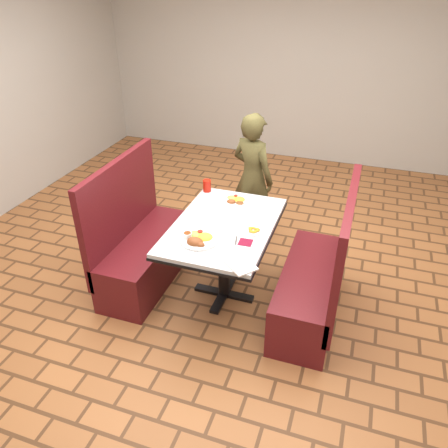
{
  "coord_description": "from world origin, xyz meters",
  "views": [
    {
      "loc": [
        1.0,
        -2.93,
        2.59
      ],
      "look_at": [
        0.0,
        0.0,
        0.75
      ],
      "focal_mm": 35.0,
      "sensor_mm": 36.0,
      "label": 1
    }
  ],
  "objects": [
    {
      "name": "room",
      "position": [
        0.0,
        0.0,
        1.91
      ],
      "size": [
        7.0,
        7.04,
        2.82
      ],
      "color": "#A16134",
      "rests_on": "ground"
    },
    {
      "name": "dining_table",
      "position": [
        0.0,
        0.0,
        0.65
      ],
      "size": [
        0.81,
        1.21,
        0.75
      ],
      "color": "silver",
      "rests_on": "ground"
    },
    {
      "name": "booth_bench_left",
      "position": [
        -0.8,
        0.0,
        0.33
      ],
      "size": [
        0.47,
        1.2,
        1.17
      ],
      "color": "maroon",
      "rests_on": "ground"
    },
    {
      "name": "booth_bench_right",
      "position": [
        0.8,
        0.0,
        0.33
      ],
      "size": [
        0.47,
        1.2,
        1.17
      ],
      "color": "maroon",
      "rests_on": "ground"
    },
    {
      "name": "diner_person",
      "position": [
        -0.06,
        1.08,
        0.69
      ],
      "size": [
        0.59,
        0.5,
        1.37
      ],
      "primitive_type": "imported",
      "rotation": [
        0.0,
        0.0,
        2.72
      ],
      "color": "brown",
      "rests_on": "ground"
    },
    {
      "name": "near_dinner_plate",
      "position": [
        -0.1,
        -0.31,
        0.78
      ],
      "size": [
        0.3,
        0.3,
        0.09
      ],
      "rotation": [
        0.0,
        0.0,
        -0.35
      ],
      "color": "white",
      "rests_on": "dining_table"
    },
    {
      "name": "far_dinner_plate",
      "position": [
        -0.03,
        0.4,
        0.77
      ],
      "size": [
        0.24,
        0.24,
        0.06
      ],
      "rotation": [
        0.0,
        0.0,
        0.4
      ],
      "color": "white",
      "rests_on": "dining_table"
    },
    {
      "name": "plantain_plate",
      "position": [
        0.26,
        -0.03,
        0.76
      ],
      "size": [
        0.16,
        0.16,
        0.02
      ],
      "rotation": [
        0.0,
        0.0,
        -0.06
      ],
      "color": "white",
      "rests_on": "dining_table"
    },
    {
      "name": "maroon_napkin",
      "position": [
        0.25,
        -0.21,
        0.75
      ],
      "size": [
        0.11,
        0.11,
        0.0
      ],
      "primitive_type": "cube",
      "rotation": [
        0.0,
        0.0,
        0.06
      ],
      "color": "maroon",
      "rests_on": "dining_table"
    },
    {
      "name": "spoon_utensil",
      "position": [
        0.17,
        -0.22,
        0.75
      ],
      "size": [
        0.04,
        0.12,
        0.0
      ],
      "primitive_type": "cube",
      "rotation": [
        0.0,
        0.0,
        0.24
      ],
      "color": "silver",
      "rests_on": "dining_table"
    },
    {
      "name": "red_tumbler",
      "position": [
        -0.35,
        0.52,
        0.81
      ],
      "size": [
        0.08,
        0.08,
        0.11
      ],
      "primitive_type": "cylinder",
      "color": "#B7180C",
      "rests_on": "dining_table"
    },
    {
      "name": "paper_napkin",
      "position": [
        0.3,
        -0.51,
        0.76
      ],
      "size": [
        0.28,
        0.27,
        0.01
      ],
      "primitive_type": "cube",
      "rotation": [
        0.0,
        0.0,
        -0.71
      ],
      "color": "white",
      "rests_on": "dining_table"
    },
    {
      "name": "knife_utensil",
      "position": [
        -0.05,
        -0.41,
        0.76
      ],
      "size": [
        0.04,
        0.15,
        0.0
      ],
      "primitive_type": "cube",
      "rotation": [
        0.0,
        0.0,
        -0.23
      ],
      "color": "#B9B8BD",
      "rests_on": "dining_table"
    },
    {
      "name": "fork_utensil",
      "position": [
        -0.12,
        -0.4,
        0.76
      ],
      "size": [
        0.01,
        0.13,
        0.0
      ],
      "primitive_type": "cube",
      "rotation": [
        0.0,
        0.0,
        -0.05
      ],
      "color": "#BCBCC1",
      "rests_on": "dining_table"
    },
    {
      "name": "lettuce_shreds",
      "position": [
        0.04,
        0.06,
        0.75
      ],
      "size": [
        0.28,
        0.32,
        0.0
      ],
      "primitive_type": null,
      "color": "#A3CD52",
      "rests_on": "dining_table"
    }
  ]
}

